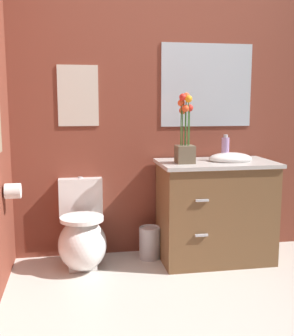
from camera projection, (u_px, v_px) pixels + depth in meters
name	position (u px, v px, depth m)	size (l,w,h in m)	color
ground_plane	(229.00, 333.00, 2.41)	(9.04, 9.04, 0.00)	beige
wall_back	(195.00, 109.00, 3.66)	(4.22, 0.05, 2.50)	brown
toilet	(82.00, 237.00, 3.35)	(0.38, 0.59, 0.69)	white
vanity_cabinet	(215.00, 210.00, 3.49)	(0.94, 0.56, 1.01)	brown
flower_vase	(185.00, 138.00, 3.30)	(0.14, 0.14, 0.55)	brown
soap_bottle	(225.00, 149.00, 3.46)	(0.06, 0.06, 0.21)	#B28CBF
trash_bin	(150.00, 242.00, 3.55)	(0.18, 0.18, 0.27)	#B7B7BC
wall_poster	(78.00, 96.00, 3.44)	(0.33, 0.01, 0.49)	beige
wall_mirror	(207.00, 85.00, 3.61)	(0.80, 0.01, 0.70)	#B2BCC6
toilet_paper_roll	(13.00, 191.00, 3.01)	(0.11, 0.11, 0.11)	white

